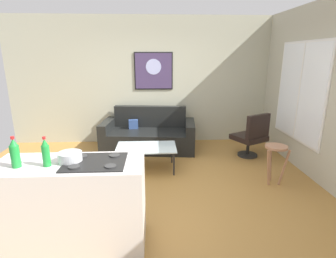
{
  "coord_description": "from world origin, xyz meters",
  "views": [
    {
      "loc": [
        0.04,
        -3.67,
        1.97
      ],
      "look_at": [
        0.27,
        0.9,
        0.7
      ],
      "focal_mm": 28.57,
      "sensor_mm": 36.0,
      "label": 1
    }
  ],
  "objects_px": {
    "couch": "(149,136)",
    "soda_bottle_2": "(46,153)",
    "coffee_table": "(146,148)",
    "armchair": "(252,136)",
    "soda_bottle": "(15,153)",
    "mixing_bowl": "(70,157)",
    "wall_painting": "(154,71)",
    "bar_stool": "(276,154)"
  },
  "relations": [
    {
      "from": "coffee_table",
      "to": "bar_stool",
      "type": "relative_size",
      "value": 1.65
    },
    {
      "from": "couch",
      "to": "armchair",
      "type": "distance_m",
      "value": 2.13
    },
    {
      "from": "soda_bottle_2",
      "to": "mixing_bowl",
      "type": "height_order",
      "value": "soda_bottle_2"
    },
    {
      "from": "coffee_table",
      "to": "armchair",
      "type": "bearing_deg",
      "value": 13.63
    },
    {
      "from": "soda_bottle",
      "to": "mixing_bowl",
      "type": "xyz_separation_m",
      "value": [
        0.47,
        0.1,
        -0.09
      ]
    },
    {
      "from": "mixing_bowl",
      "to": "soda_bottle_2",
      "type": "bearing_deg",
      "value": -154.62
    },
    {
      "from": "coffee_table",
      "to": "wall_painting",
      "type": "xyz_separation_m",
      "value": [
        0.14,
        1.63,
        1.24
      ]
    },
    {
      "from": "coffee_table",
      "to": "armchair",
      "type": "distance_m",
      "value": 2.11
    },
    {
      "from": "soda_bottle_2",
      "to": "wall_painting",
      "type": "bearing_deg",
      "value": 74.11
    },
    {
      "from": "coffee_table",
      "to": "mixing_bowl",
      "type": "xyz_separation_m",
      "value": [
        -0.69,
        -1.89,
        0.59
      ]
    },
    {
      "from": "mixing_bowl",
      "to": "wall_painting",
      "type": "distance_m",
      "value": 3.67
    },
    {
      "from": "armchair",
      "to": "soda_bottle_2",
      "type": "bearing_deg",
      "value": -139.84
    },
    {
      "from": "soda_bottle",
      "to": "soda_bottle_2",
      "type": "distance_m",
      "value": 0.28
    },
    {
      "from": "armchair",
      "to": "soda_bottle_2",
      "type": "distance_m",
      "value": 3.89
    },
    {
      "from": "coffee_table",
      "to": "armchair",
      "type": "relative_size",
      "value": 1.17
    },
    {
      "from": "mixing_bowl",
      "to": "wall_painting",
      "type": "height_order",
      "value": "wall_painting"
    },
    {
      "from": "bar_stool",
      "to": "soda_bottle_2",
      "type": "height_order",
      "value": "soda_bottle_2"
    },
    {
      "from": "couch",
      "to": "coffee_table",
      "type": "relative_size",
      "value": 1.95
    },
    {
      "from": "soda_bottle",
      "to": "mixing_bowl",
      "type": "relative_size",
      "value": 1.31
    },
    {
      "from": "coffee_table",
      "to": "wall_painting",
      "type": "distance_m",
      "value": 2.05
    },
    {
      "from": "soda_bottle_2",
      "to": "mixing_bowl",
      "type": "xyz_separation_m",
      "value": [
        0.19,
        0.09,
        -0.08
      ]
    },
    {
      "from": "couch",
      "to": "soda_bottle",
      "type": "distance_m",
      "value": 3.41
    },
    {
      "from": "mixing_bowl",
      "to": "soda_bottle",
      "type": "bearing_deg",
      "value": -167.82
    },
    {
      "from": "mixing_bowl",
      "to": "wall_painting",
      "type": "xyz_separation_m",
      "value": [
        0.83,
        3.52,
        0.64
      ]
    },
    {
      "from": "coffee_table",
      "to": "soda_bottle",
      "type": "distance_m",
      "value": 2.41
    },
    {
      "from": "bar_stool",
      "to": "mixing_bowl",
      "type": "bearing_deg",
      "value": -155.36
    },
    {
      "from": "bar_stool",
      "to": "soda_bottle",
      "type": "relative_size",
      "value": 2.07
    },
    {
      "from": "mixing_bowl",
      "to": "wall_painting",
      "type": "bearing_deg",
      "value": 76.66
    },
    {
      "from": "armchair",
      "to": "soda_bottle_2",
      "type": "height_order",
      "value": "soda_bottle_2"
    },
    {
      "from": "couch",
      "to": "soda_bottle_2",
      "type": "relative_size",
      "value": 6.87
    },
    {
      "from": "couch",
      "to": "bar_stool",
      "type": "bearing_deg",
      "value": -41.37
    },
    {
      "from": "mixing_bowl",
      "to": "bar_stool",
      "type": "bearing_deg",
      "value": 24.64
    },
    {
      "from": "coffee_table",
      "to": "soda_bottle_2",
      "type": "xyz_separation_m",
      "value": [
        -0.88,
        -1.98,
        0.68
      ]
    },
    {
      "from": "armchair",
      "to": "soda_bottle",
      "type": "relative_size",
      "value": 2.91
    },
    {
      "from": "armchair",
      "to": "mixing_bowl",
      "type": "xyz_separation_m",
      "value": [
        -2.74,
        -2.39,
        0.54
      ]
    },
    {
      "from": "bar_stool",
      "to": "wall_painting",
      "type": "height_order",
      "value": "wall_painting"
    },
    {
      "from": "bar_stool",
      "to": "wall_painting",
      "type": "relative_size",
      "value": 0.74
    },
    {
      "from": "bar_stool",
      "to": "mixing_bowl",
      "type": "distance_m",
      "value": 3.01
    },
    {
      "from": "armchair",
      "to": "soda_bottle_2",
      "type": "xyz_separation_m",
      "value": [
        -2.94,
        -2.48,
        0.63
      ]
    },
    {
      "from": "soda_bottle",
      "to": "soda_bottle_2",
      "type": "xyz_separation_m",
      "value": [
        0.28,
        0.01,
        -0.0
      ]
    },
    {
      "from": "coffee_table",
      "to": "armchair",
      "type": "xyz_separation_m",
      "value": [
        2.05,
        0.5,
        0.05
      ]
    },
    {
      "from": "couch",
      "to": "soda_bottle",
      "type": "height_order",
      "value": "soda_bottle"
    }
  ]
}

